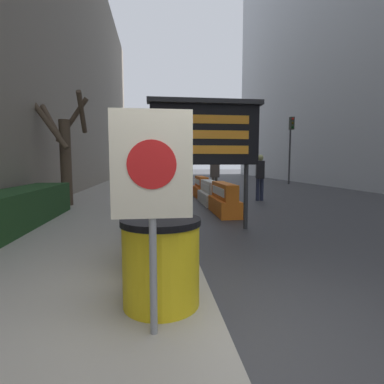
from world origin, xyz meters
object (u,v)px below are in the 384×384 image
warning_sign (152,181)px  pedestrian_passerby (215,174)px  jersey_barrier_white (210,194)px  traffic_cone_near (181,185)px  barrel_drum_back (156,222)px  traffic_light_far_side (291,136)px  barrel_drum_middle (151,237)px  message_board (205,134)px  jersey_barrier_orange_far (201,188)px  jersey_barrier_orange_near (224,200)px  pedestrian_worker (260,174)px  traffic_light_near_curb (176,143)px  barrel_drum_foreground (161,262)px

warning_sign → pedestrian_passerby: 11.97m
jersey_barrier_white → traffic_cone_near: jersey_barrier_white is taller
barrel_drum_back → traffic_light_far_side: size_ratio=0.19×
barrel_drum_middle → pedestrian_passerby: (2.87, 10.14, 0.42)m
message_board → jersey_barrier_orange_far: message_board is taller
barrel_drum_middle → jersey_barrier_white: barrel_drum_middle is taller
jersey_barrier_orange_near → warning_sign: bearing=-108.1°
message_board → jersey_barrier_orange_far: size_ratio=1.74×
jersey_barrier_orange_near → traffic_cone_near: jersey_barrier_orange_near is taller
barrel_drum_middle → pedestrian_worker: size_ratio=0.47×
message_board → traffic_light_far_side: 15.46m
pedestrian_passerby → jersey_barrier_orange_far: bearing=-120.8°
message_board → barrel_drum_middle: bearing=-112.8°
traffic_light_far_side → barrel_drum_middle: bearing=-120.4°
barrel_drum_middle → traffic_light_far_side: (9.29, 15.85, 2.72)m
jersey_barrier_orange_near → message_board: bearing=-114.7°
jersey_barrier_orange_near → jersey_barrier_orange_far: (0.00, 4.36, -0.01)m
barrel_drum_back → pedestrian_passerby: bearing=73.0°
barrel_drum_back → traffic_cone_near: (1.28, 10.14, -0.18)m
message_board → traffic_light_near_curb: traffic_light_near_curb is taller
traffic_cone_near → pedestrian_worker: size_ratio=0.43×
barrel_drum_middle → jersey_barrier_orange_near: bearing=66.4°
message_board → warning_sign: bearing=-104.9°
barrel_drum_foreground → jersey_barrier_white: (1.96, 7.94, -0.19)m
traffic_light_near_curb → pedestrian_worker: traffic_light_near_curb is taller
pedestrian_worker → traffic_light_near_curb: bearing=34.8°
jersey_barrier_orange_far → warning_sign: bearing=-100.9°
pedestrian_passerby → message_board: bearing=-96.5°
message_board → traffic_light_far_side: bearing=58.2°
barrel_drum_foreground → barrel_drum_middle: (-0.10, 0.96, 0.00)m
jersey_barrier_orange_far → traffic_cone_near: (-0.72, 2.02, -0.02)m
message_board → pedestrian_passerby: message_board is taller
barrel_drum_back → traffic_light_far_side: bearing=58.2°
traffic_light_far_side → jersey_barrier_orange_far: bearing=-136.8°
barrel_drum_middle → jersey_barrier_orange_near: barrel_drum_middle is taller
traffic_light_far_side → barrel_drum_foreground: bearing=-118.6°
barrel_drum_foreground → traffic_light_far_side: 19.35m
barrel_drum_foreground → jersey_barrier_orange_near: bearing=71.0°
jersey_barrier_white → traffic_light_near_curb: size_ratio=0.59×
barrel_drum_foreground → jersey_barrier_orange_far: barrel_drum_foreground is taller
pedestrian_passerby → barrel_drum_middle: bearing=-99.2°
barrel_drum_foreground → pedestrian_passerby: 11.45m
warning_sign → barrel_drum_middle: bearing=91.2°
warning_sign → jersey_barrier_orange_near: warning_sign is taller
jersey_barrier_orange_near → pedestrian_passerby: bearing=81.5°
traffic_light_near_curb → pedestrian_passerby: (1.53, -4.20, -1.69)m
message_board → pedestrian_passerby: (1.72, 7.39, -1.16)m
barrel_drum_middle → barrel_drum_back: bearing=86.0°
jersey_barrier_orange_near → pedestrian_passerby: 5.51m
barrel_drum_foreground → barrel_drum_back: same height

